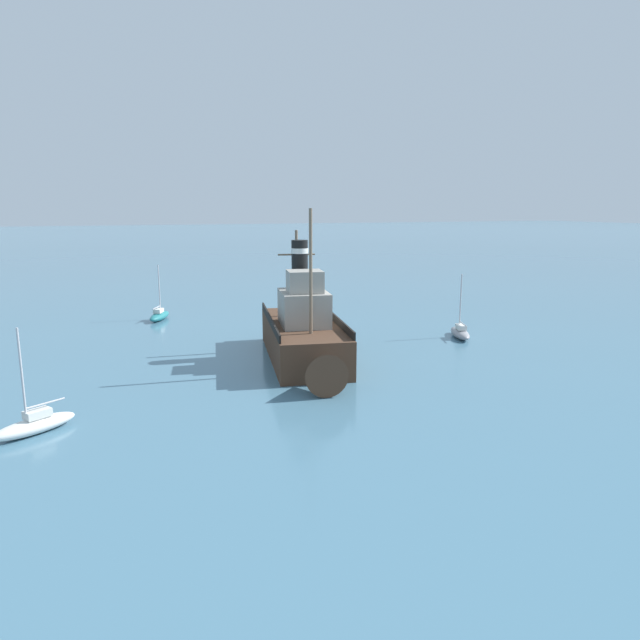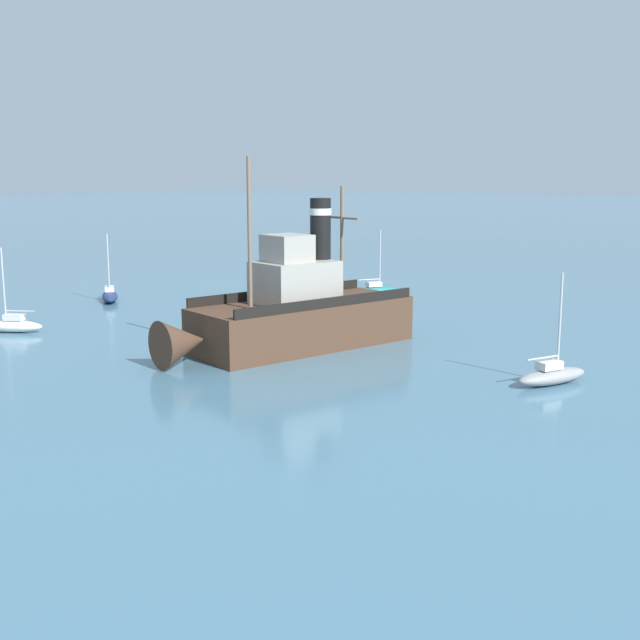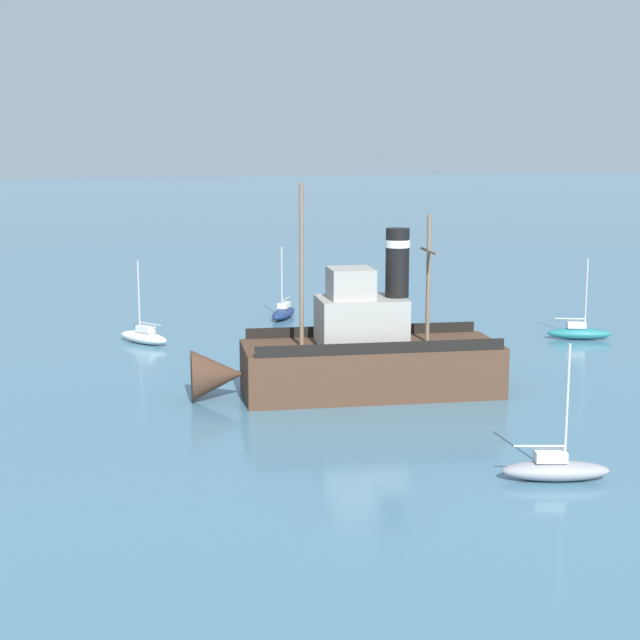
# 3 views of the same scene
# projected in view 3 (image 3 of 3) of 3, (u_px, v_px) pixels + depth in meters

# --- Properties ---
(ground_plane) EXTENTS (600.00, 600.00, 0.00)m
(ground_plane) POSITION_uv_depth(u_px,v_px,m) (356.00, 395.00, 45.98)
(ground_plane) COLOR #477289
(old_tugboat) EXTENTS (6.60, 14.78, 9.90)m
(old_tugboat) POSITION_uv_depth(u_px,v_px,m) (358.00, 356.00, 45.86)
(old_tugboat) COLOR #4C3323
(old_tugboat) RESTS_ON ground
(sailboat_grey) EXTENTS (2.35, 3.95, 4.90)m
(sailboat_grey) POSITION_uv_depth(u_px,v_px,m) (555.00, 469.00, 34.30)
(sailboat_grey) COLOR gray
(sailboat_grey) RESTS_ON ground
(sailboat_teal) EXTENTS (2.63, 3.90, 4.90)m
(sailboat_teal) POSITION_uv_depth(u_px,v_px,m) (579.00, 332.00, 59.07)
(sailboat_teal) COLOR #23757A
(sailboat_teal) RESTS_ON ground
(sailboat_white) EXTENTS (3.82, 2.92, 4.90)m
(sailboat_white) POSITION_uv_depth(u_px,v_px,m) (144.00, 336.00, 57.86)
(sailboat_white) COLOR white
(sailboat_white) RESTS_ON ground
(sailboat_navy) EXTENTS (3.74, 3.09, 4.90)m
(sailboat_navy) POSITION_uv_depth(u_px,v_px,m) (283.00, 312.00, 66.09)
(sailboat_navy) COLOR navy
(sailboat_navy) RESTS_ON ground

